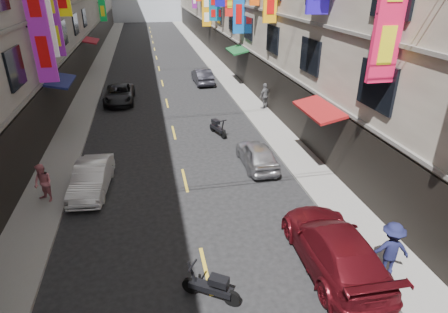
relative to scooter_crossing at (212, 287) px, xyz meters
name	(u,v)px	position (x,y,z in m)	size (l,w,h in m)	color
sidewalk_left	(98,71)	(-5.99, 31.19, -0.38)	(2.00, 90.00, 0.12)	slate
sidewalk_right	(216,66)	(6.01, 31.19, -0.38)	(2.00, 90.00, 0.12)	slate
street_awnings	(147,76)	(-1.25, 15.19, 2.56)	(13.99, 35.20, 0.41)	#13491D
lane_markings	(161,75)	(0.01, 28.19, -0.44)	(0.12, 80.20, 0.01)	gold
scooter_crossing	(212,287)	(0.00, 0.00, 0.00)	(1.57, 1.09, 1.14)	black
scooter_far_right	(218,128)	(2.53, 12.32, 0.00)	(0.77, 1.74, 1.14)	black
car_left_mid	(92,178)	(-3.99, 7.05, 0.19)	(1.34, 3.83, 1.26)	silver
car_left_far	(119,94)	(-3.39, 20.06, 0.18)	(2.08, 4.51, 1.25)	black
car_right_near	(334,247)	(4.01, 0.59, 0.30)	(2.08, 5.12, 1.49)	#5E1018
car_right_mid	(257,154)	(3.65, 7.94, 0.18)	(1.46, 3.64, 1.24)	#B7B7BC
car_right_far	(202,76)	(3.47, 24.31, 0.21)	(1.38, 3.97, 1.31)	#2A2932
pedestrian_lfar	(43,183)	(-5.74, 6.41, 0.49)	(0.79, 0.54, 1.63)	#C66973
pedestrian_rnear	(390,249)	(5.41, -0.19, 0.60)	(1.19, 0.61, 1.84)	#141739
pedestrian_rfar	(265,96)	(6.61, 16.17, 0.57)	(1.05, 0.60, 1.79)	#5C5C5F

